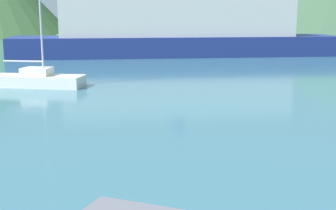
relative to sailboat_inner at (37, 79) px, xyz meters
The scene contains 3 objects.
sailboat_inner is the anchor object (origin of this frame).
ferry_distant 23.80m from the sailboat_inner, 71.94° to the left, with size 35.87×14.25×8.16m.
hill_central 58.75m from the sailboat_inner, 84.35° to the left, with size 48.10×48.10×13.26m.
Camera 1 is at (2.42, -3.37, 4.67)m, focal length 50.00 mm.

